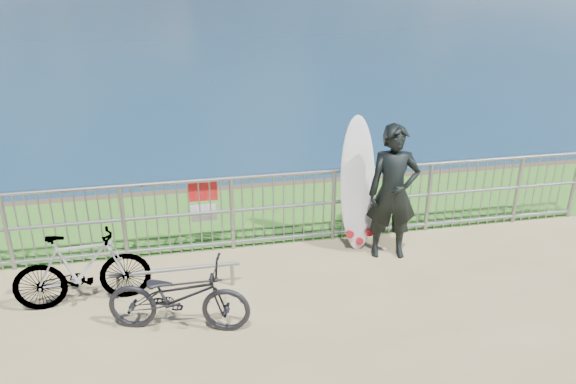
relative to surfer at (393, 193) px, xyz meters
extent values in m
plane|color=#2D6A1D|center=(-1.66, 1.71, -0.95)|extent=(120.00, 120.00, 0.00)
cube|color=brown|center=(-1.66, 2.91, -3.46)|extent=(120.00, 0.30, 5.00)
plane|color=navy|center=(-1.66, 89.01, -5.96)|extent=(260.00, 260.00, 0.00)
cylinder|color=gray|center=(-1.66, 0.61, 0.14)|extent=(10.00, 0.06, 0.06)
cylinder|color=gray|center=(-1.66, 0.61, -0.35)|extent=(10.00, 0.05, 0.05)
cylinder|color=gray|center=(-1.66, 0.61, -0.86)|extent=(10.00, 0.05, 0.05)
cylinder|color=gray|center=(-5.16, 0.61, -0.41)|extent=(0.06, 0.06, 1.10)
cylinder|color=gray|center=(-3.66, 0.61, -0.41)|extent=(0.06, 0.06, 1.10)
cylinder|color=gray|center=(-2.16, 0.61, -0.41)|extent=(0.06, 0.06, 1.10)
cylinder|color=gray|center=(-0.66, 0.61, -0.41)|extent=(0.06, 0.06, 1.10)
cylinder|color=gray|center=(0.84, 0.61, -0.41)|extent=(0.06, 0.06, 1.10)
cylinder|color=gray|center=(2.34, 0.61, -0.41)|extent=(0.06, 0.06, 1.10)
cylinder|color=gray|center=(3.34, 0.61, -0.41)|extent=(0.06, 0.06, 1.10)
cube|color=red|center=(-2.56, 0.67, -0.04)|extent=(0.42, 0.02, 0.30)
cube|color=white|center=(-2.56, 0.66, -0.04)|extent=(0.38, 0.01, 0.08)
cube|color=white|center=(-2.56, 0.67, -0.38)|extent=(0.36, 0.02, 0.26)
imported|color=black|center=(0.00, 0.00, 0.00)|extent=(0.78, 0.59, 1.92)
ellipsoid|color=white|center=(-0.38, 0.40, 0.01)|extent=(0.54, 0.49, 1.93)
cone|color=red|center=(-0.52, 0.28, -0.69)|extent=(0.12, 0.21, 0.12)
cone|color=red|center=(-0.23, 0.28, -0.69)|extent=(0.12, 0.21, 0.12)
cone|color=red|center=(-0.38, 0.28, -0.81)|extent=(0.12, 0.21, 0.12)
imported|color=black|center=(-2.96, -1.17, -0.53)|extent=(1.71, 0.95, 0.85)
imported|color=black|center=(-4.09, -0.44, -0.48)|extent=(1.64, 0.58, 0.96)
cylinder|color=gray|center=(-2.99, -0.38, -0.64)|extent=(1.62, 0.05, 0.05)
cylinder|color=gray|center=(-3.70, -0.38, -0.80)|extent=(0.04, 0.04, 0.31)
cylinder|color=gray|center=(-2.28, -0.38, -0.80)|extent=(0.04, 0.04, 0.31)
camera|label=1|loc=(-2.80, -6.65, 3.01)|focal=35.00mm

